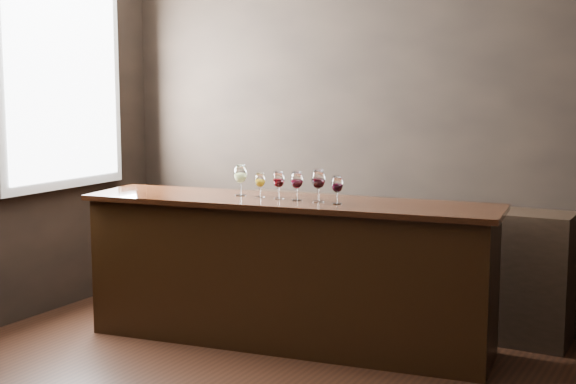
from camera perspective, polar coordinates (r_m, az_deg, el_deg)
The scene contains 10 objects.
room_shell at distance 4.21m, azimuth -4.32°, elevation 8.29°, with size 5.02×4.52×2.81m.
bar_counter at distance 5.47m, azimuth -0.01°, elevation -5.89°, with size 2.74×0.59×0.96m, color black.
bar_top at distance 5.37m, azimuth -0.01°, elevation -0.72°, with size 2.83×0.66×0.04m, color black.
back_bar_shelf at distance 5.99m, azimuth 7.54°, elevation -5.01°, with size 2.51×0.40×0.90m, color black.
glass_white at distance 5.55m, azimuth -3.41°, elevation 1.25°, with size 0.09×0.09×0.22m.
glass_amber at distance 5.47m, azimuth -2.00°, elevation 0.83°, with size 0.07×0.07×0.17m.
glass_red_a at distance 5.39m, azimuth -0.67°, elevation 0.86°, with size 0.08×0.08×0.19m.
glass_red_b at distance 5.31m, azimuth 0.64°, elevation 0.80°, with size 0.08×0.08×0.19m.
glass_red_c at distance 5.25m, azimuth 2.17°, elevation 0.87°, with size 0.09×0.09×0.21m.
glass_red_d at distance 5.17m, azimuth 3.51°, elevation 0.51°, with size 0.08×0.08×0.18m.
Camera 1 is at (2.06, -3.42, 1.77)m, focal length 50.00 mm.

